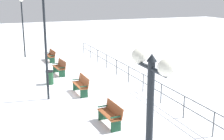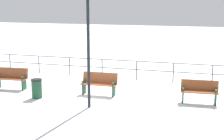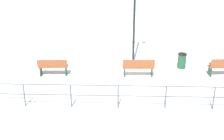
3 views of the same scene
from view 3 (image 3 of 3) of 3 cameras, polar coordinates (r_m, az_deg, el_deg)
name	(u,v)px [view 3 (image 3 of 3)]	position (r m, az deg, el deg)	size (l,w,h in m)	color
ground_plane	(138,75)	(15.11, 4.82, -0.94)	(80.00, 80.00, 0.00)	white
bench_second	(224,66)	(15.72, 20.09, 0.62)	(0.64, 1.51, 0.94)	brown
bench_third	(138,67)	(14.74, 4.92, 0.54)	(0.52, 1.54, 0.94)	brown
bench_fourth	(53,67)	(15.09, -10.90, 0.62)	(0.59, 1.45, 0.88)	brown
waterfront_railing	(142,93)	(11.84, 5.60, -4.27)	(0.05, 20.21, 0.98)	#4C5156
trash_bin	(182,61)	(16.19, 12.85, 1.69)	(0.44, 0.44, 0.79)	#1E4C2D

